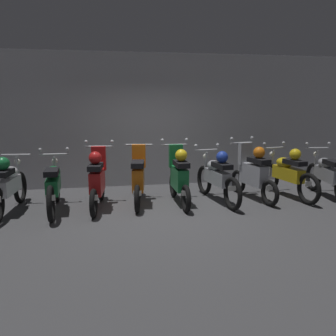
% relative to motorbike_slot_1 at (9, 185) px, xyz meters
% --- Properties ---
extents(ground_plane, '(80.00, 80.00, 0.00)m').
position_rel_motorbike_slot_1_xyz_m(ground_plane, '(2.84, -0.61, -0.53)').
color(ground_plane, '#424244').
extents(back_wall, '(16.00, 0.30, 3.19)m').
position_rel_motorbike_slot_1_xyz_m(back_wall, '(2.84, 1.91, 1.07)').
color(back_wall, '#ADADB2').
rests_on(back_wall, ground).
extents(motorbike_slot_1, '(0.56, 1.95, 1.08)m').
position_rel_motorbike_slot_1_xyz_m(motorbike_slot_1, '(0.00, 0.00, 0.00)').
color(motorbike_slot_1, black).
rests_on(motorbike_slot_1, ground).
extents(motorbike_slot_2, '(0.59, 1.95, 1.15)m').
position_rel_motorbike_slot_1_xyz_m(motorbike_slot_2, '(0.81, -0.05, -0.03)').
color(motorbike_slot_2, black).
rests_on(motorbike_slot_2, ground).
extents(motorbike_slot_3, '(0.59, 1.68, 1.29)m').
position_rel_motorbike_slot_1_xyz_m(motorbike_slot_3, '(1.62, -0.02, 0.04)').
color(motorbike_slot_3, black).
rests_on(motorbike_slot_3, ground).
extents(motorbike_slot_4, '(0.56, 1.68, 1.18)m').
position_rel_motorbike_slot_1_xyz_m(motorbike_slot_4, '(2.44, 0.16, -0.00)').
color(motorbike_slot_4, black).
rests_on(motorbike_slot_4, ground).
extents(motorbike_slot_5, '(0.59, 1.68, 1.29)m').
position_rel_motorbike_slot_1_xyz_m(motorbike_slot_5, '(3.24, -0.00, 0.04)').
color(motorbike_slot_5, black).
rests_on(motorbike_slot_5, ground).
extents(motorbike_slot_6, '(0.58, 1.94, 1.15)m').
position_rel_motorbike_slot_1_xyz_m(motorbike_slot_6, '(4.05, 0.01, 0.00)').
color(motorbike_slot_6, black).
rests_on(motorbike_slot_6, ground).
extents(motorbike_slot_7, '(0.59, 1.67, 1.29)m').
position_rel_motorbike_slot_1_xyz_m(motorbike_slot_7, '(4.86, 0.08, 0.04)').
color(motorbike_slot_7, black).
rests_on(motorbike_slot_7, ground).
extents(motorbike_slot_8, '(0.59, 1.94, 1.15)m').
position_rel_motorbike_slot_1_xyz_m(motorbike_slot_8, '(5.68, 0.09, 0.00)').
color(motorbike_slot_8, black).
rests_on(motorbike_slot_8, ground).
extents(motorbike_slot_9, '(0.59, 1.95, 1.15)m').
position_rel_motorbike_slot_1_xyz_m(motorbike_slot_9, '(6.49, -0.10, -0.03)').
color(motorbike_slot_9, black).
rests_on(motorbike_slot_9, ground).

